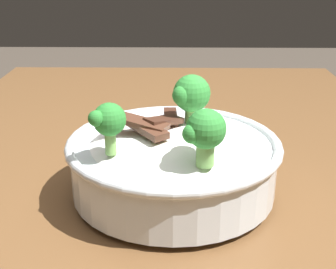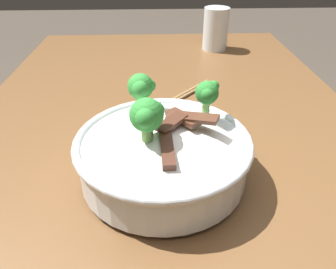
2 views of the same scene
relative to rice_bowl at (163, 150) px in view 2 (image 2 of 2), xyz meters
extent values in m
cube|color=brown|center=(-0.06, 0.01, -0.07)|extent=(1.45, 0.80, 0.04)
cube|color=brown|center=(-0.71, -0.31, -0.47)|extent=(0.08, 0.08, 0.76)
cube|color=brown|center=(-0.71, 0.33, -0.47)|extent=(0.08, 0.08, 0.76)
cylinder|color=silver|center=(0.00, 0.00, -0.05)|extent=(0.12, 0.12, 0.01)
cylinder|color=silver|center=(0.00, 0.00, -0.01)|extent=(0.25, 0.25, 0.06)
torus|color=silver|center=(0.00, 0.00, 0.02)|extent=(0.26, 0.26, 0.01)
ellipsoid|color=white|center=(0.00, 0.00, 0.01)|extent=(0.22, 0.22, 0.06)
cube|color=#4C2B1E|center=(0.04, 0.00, 0.04)|extent=(0.08, 0.02, 0.02)
cube|color=#4C2B1E|center=(0.00, 0.02, 0.05)|extent=(0.05, 0.05, 0.01)
cube|color=#563323|center=(-0.01, 0.04, 0.05)|extent=(0.05, 0.08, 0.01)
cube|color=#563323|center=(-0.02, 0.03, 0.04)|extent=(0.06, 0.05, 0.01)
cylinder|color=#7AB256|center=(-0.08, -0.03, 0.04)|extent=(0.02, 0.02, 0.03)
sphere|color=green|center=(-0.08, -0.03, 0.07)|extent=(0.04, 0.04, 0.04)
sphere|color=green|center=(-0.06, -0.03, 0.07)|extent=(0.03, 0.03, 0.03)
sphere|color=green|center=(-0.09, -0.02, 0.07)|extent=(0.02, 0.02, 0.02)
cylinder|color=#7AB256|center=(0.02, -0.02, 0.04)|extent=(0.02, 0.02, 0.03)
sphere|color=green|center=(0.02, -0.02, 0.07)|extent=(0.05, 0.05, 0.05)
sphere|color=green|center=(0.04, -0.02, 0.08)|extent=(0.03, 0.03, 0.03)
sphere|color=green|center=(0.01, -0.01, 0.07)|extent=(0.02, 0.02, 0.02)
cylinder|color=#7AB256|center=(-0.05, 0.07, 0.04)|extent=(0.01, 0.01, 0.03)
sphere|color=#2D8433|center=(-0.05, 0.07, 0.07)|extent=(0.04, 0.04, 0.04)
sphere|color=#2D8433|center=(-0.04, 0.07, 0.07)|extent=(0.02, 0.02, 0.02)
sphere|color=#2D8433|center=(-0.06, 0.08, 0.07)|extent=(0.02, 0.02, 0.02)
cylinder|color=white|center=(-0.62, 0.18, -0.05)|extent=(0.07, 0.07, 0.00)
cylinder|color=white|center=(-0.62, 0.18, 0.01)|extent=(0.08, 0.08, 0.12)
cylinder|color=silver|center=(-0.62, 0.18, -0.01)|extent=(0.07, 0.07, 0.08)
cylinder|color=#9E7A4C|center=(-0.28, 0.06, -0.05)|extent=(0.16, 0.15, 0.01)
cylinder|color=#9E7A4C|center=(-0.28, 0.05, -0.05)|extent=(0.16, 0.15, 0.01)
camera|label=1|loc=(-0.51, 0.00, 0.23)|focal=49.35mm
camera|label=2|loc=(0.39, -0.01, 0.28)|focal=34.78mm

